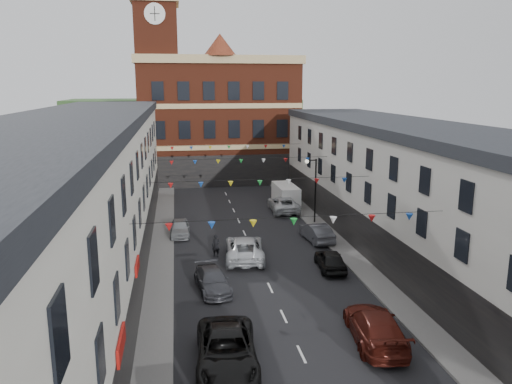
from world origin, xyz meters
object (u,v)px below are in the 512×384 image
car_right_c (375,327)px  car_right_d (330,260)px  car_right_e (316,232)px  street_lamp (313,182)px  car_left_c (227,350)px  car_left_d (212,280)px  car_right_f (284,204)px  pedestrian (216,246)px  white_van (286,196)px  moving_car (245,248)px  car_left_e (180,228)px

car_right_c → car_right_d: 9.95m
car_right_e → street_lamp: bearing=-107.7°
car_left_c → car_right_e: size_ratio=1.31×
car_left_d → car_right_f: size_ratio=0.79×
car_right_e → car_right_f: (-0.60, 9.85, 0.05)m
car_left_c → car_right_c: (7.47, 1.06, 0.01)m
car_left_c → pedestrian: (0.71, 14.90, 0.03)m
car_right_c → car_right_d: size_ratio=1.37×
car_left_c → pedestrian: bearing=90.8°
car_right_c → pedestrian: bearing=-56.8°
white_van → pedestrian: bearing=-121.5°
moving_car → pedestrian: bearing=-15.7°
car_right_d → white_van: bearing=-88.2°
car_right_c → white_van: size_ratio=1.11×
car_left_e → moving_car: moving_car is taller
car_left_d → car_right_c: 10.71m
car_left_e → white_van: size_ratio=0.79×
car_left_c → car_right_f: 28.55m
street_lamp → white_van: bearing=97.8°
car_right_d → car_right_e: car_right_e is taller
street_lamp → moving_car: bearing=-131.4°
car_left_d → car_right_d: bearing=7.9°
car_left_c → car_right_d: car_left_c is taller
moving_car → car_right_f: bearing=-107.7°
car_right_e → white_van: size_ratio=0.88×
car_right_c → white_van: white_van is taller
street_lamp → car_right_e: street_lamp is taller
moving_car → white_van: (6.46, 15.36, 0.31)m
car_right_d → pedestrian: bearing=-22.7°
car_right_f → car_right_c: bearing=89.3°
car_left_d → car_left_e: car_left_e is taller
moving_car → car_left_d: bearing=68.9°
pedestrian → car_right_f: bearing=80.1°
white_van → pedestrian: 16.85m
car_right_d → car_right_e: bearing=-92.6°
street_lamp → pedestrian: size_ratio=3.55×
white_van → car_right_c: bearing=-94.7°
street_lamp → car_right_f: size_ratio=1.06×
car_left_e → car_right_f: bearing=33.8°
street_lamp → white_van: (-0.95, 6.95, -2.77)m
moving_car → car_right_d: bearing=156.6°
car_left_d → moving_car: size_ratio=0.76×
car_right_f → pedestrian: (-7.78, -12.36, 0.06)m
car_right_f → moving_car: (-5.76, -13.16, 0.03)m
car_left_c → car_left_e: bearing=98.7°
car_right_d → pedestrian: (-7.57, 3.92, 0.14)m
street_lamp → car_right_d: bearing=-99.2°
car_right_d → car_right_f: 16.28m
car_right_c → moving_car: size_ratio=0.96×
car_right_d → car_left_c: bearing=57.6°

